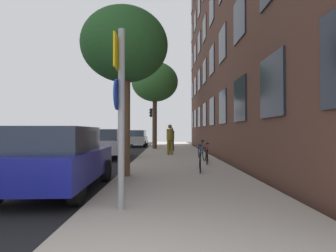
% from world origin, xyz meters
% --- Properties ---
extents(ground_plane, '(41.80, 41.80, 0.00)m').
position_xyz_m(ground_plane, '(-2.40, 15.00, 0.00)').
color(ground_plane, '#332D28').
extents(road_asphalt, '(7.00, 38.00, 0.01)m').
position_xyz_m(road_asphalt, '(-4.50, 15.00, 0.01)').
color(road_asphalt, black).
rests_on(road_asphalt, ground).
extents(sidewalk, '(4.20, 38.00, 0.12)m').
position_xyz_m(sidewalk, '(1.10, 15.00, 0.06)').
color(sidewalk, '#9E9389').
rests_on(sidewalk, ground).
extents(sign_post, '(0.16, 0.60, 3.26)m').
position_xyz_m(sign_post, '(-0.28, 2.74, 2.00)').
color(sign_post, gray).
rests_on(sign_post, sidewalk).
extents(traffic_light, '(0.43, 0.24, 3.61)m').
position_xyz_m(traffic_light, '(-0.76, 23.22, 2.60)').
color(traffic_light, black).
rests_on(traffic_light, sidewalk).
extents(tree_near, '(2.75, 2.75, 5.31)m').
position_xyz_m(tree_near, '(-0.76, 6.40, 4.20)').
color(tree_near, brown).
rests_on(tree_near, sidewalk).
extents(tree_far, '(3.78, 3.78, 7.05)m').
position_xyz_m(tree_far, '(-0.35, 19.73, 5.52)').
color(tree_far, '#4C3823').
rests_on(tree_far, sidewalk).
extents(bicycle_0, '(0.42, 1.61, 0.94)m').
position_xyz_m(bicycle_0, '(1.76, 7.39, 0.48)').
color(bicycle_0, black).
rests_on(bicycle_0, sidewalk).
extents(bicycle_1, '(0.46, 1.59, 0.91)m').
position_xyz_m(bicycle_1, '(2.37, 9.70, 0.47)').
color(bicycle_1, black).
rests_on(bicycle_1, sidewalk).
extents(bicycle_2, '(0.42, 1.68, 0.96)m').
position_xyz_m(bicycle_2, '(2.33, 11.15, 0.50)').
color(bicycle_2, black).
rests_on(bicycle_2, sidewalk).
extents(pedestrian_0, '(0.44, 0.44, 1.81)m').
position_xyz_m(pedestrian_0, '(0.80, 13.96, 1.15)').
color(pedestrian_0, olive).
rests_on(pedestrian_0, sidewalk).
extents(pedestrian_1, '(0.49, 0.49, 1.69)m').
position_xyz_m(pedestrian_1, '(0.97, 17.17, 1.09)').
color(pedestrian_1, '#26262D').
rests_on(pedestrian_1, sidewalk).
extents(car_0, '(1.99, 4.22, 1.62)m').
position_xyz_m(car_0, '(-2.11, 4.65, 0.84)').
color(car_0, navy).
rests_on(car_0, road_asphalt).
extents(car_1, '(1.95, 4.18, 1.62)m').
position_xyz_m(car_1, '(-2.79, 13.13, 0.84)').
color(car_1, '#B7B7BC').
rests_on(car_1, road_asphalt).
extents(car_2, '(1.77, 4.43, 1.62)m').
position_xyz_m(car_2, '(-2.23, 24.64, 0.84)').
color(car_2, '#B7B7BC').
rests_on(car_2, road_asphalt).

